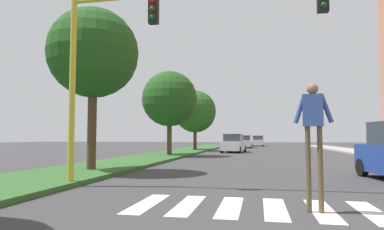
{
  "coord_description": "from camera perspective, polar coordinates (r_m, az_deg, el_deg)",
  "views": [
    {
      "loc": [
        -0.76,
        1.94,
        1.44
      ],
      "look_at": [
        -4.9,
        22.78,
        2.85
      ],
      "focal_mm": 31.31,
      "sensor_mm": 36.0,
      "label": 1
    }
  ],
  "objects": [
    {
      "name": "pedestrian_performer",
      "position": [
        6.9,
        19.97,
        -1.71
      ],
      "size": [
        0.75,
        0.3,
        2.49
      ],
      "color": "brown",
      "rests_on": "ground_plane"
    },
    {
      "name": "tree_far",
      "position": [
        25.46,
        -3.85,
        2.74
      ],
      "size": [
        4.19,
        4.19,
        6.29
      ],
      "color": "#4C3823",
      "rests_on": "median_strip"
    },
    {
      "name": "ground_plane",
      "position": [
        28.11,
        12.86,
        -6.64
      ],
      "size": [
        140.0,
        140.0,
        0.0
      ],
      "primitive_type": "plane",
      "color": "#38383A"
    },
    {
      "name": "median_strip",
      "position": [
        27.03,
        -3.92,
        -6.68
      ],
      "size": [
        3.8,
        64.0,
        0.15
      ],
      "primitive_type": "cube",
      "color": "#2D5B28",
      "rests_on": "ground_plane"
    },
    {
      "name": "tree_mid",
      "position": [
        14.55,
        -16.45,
        10.0
      ],
      "size": [
        3.69,
        3.69,
        6.59
      ],
      "color": "#4C3823",
      "rests_on": "median_strip"
    },
    {
      "name": "traffic_light_gantry",
      "position": [
        9.95,
        -6.9,
        13.23
      ],
      "size": [
        8.5,
        0.3,
        6.0
      ],
      "color": "gold",
      "rests_on": "median_strip"
    },
    {
      "name": "sedan_midblock",
      "position": [
        32.08,
        7.11,
        -4.91
      ],
      "size": [
        2.22,
        4.58,
        1.73
      ],
      "color": "silver",
      "rests_on": "ground_plane"
    },
    {
      "name": "sedan_far_horizon",
      "position": [
        55.82,
        11.15,
        -4.4
      ],
      "size": [
        1.94,
        4.51,
        1.69
      ],
      "color": "silver",
      "rests_on": "ground_plane"
    },
    {
      "name": "tree_distant",
      "position": [
        35.65,
        0.52,
        0.6
      ],
      "size": [
        4.49,
        4.49,
        6.28
      ],
      "color": "#4C3823",
      "rests_on": "median_strip"
    },
    {
      "name": "sedan_distant",
      "position": [
        46.15,
        8.93,
        -4.57
      ],
      "size": [
        1.95,
        4.61,
        1.68
      ],
      "color": "silver",
      "rests_on": "ground_plane"
    },
    {
      "name": "crosswalk",
      "position": [
        7.22,
        17.66,
        -15.07
      ],
      "size": [
        6.75,
        2.2,
        0.01
      ],
      "color": "silver",
      "rests_on": "ground_plane"
    }
  ]
}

